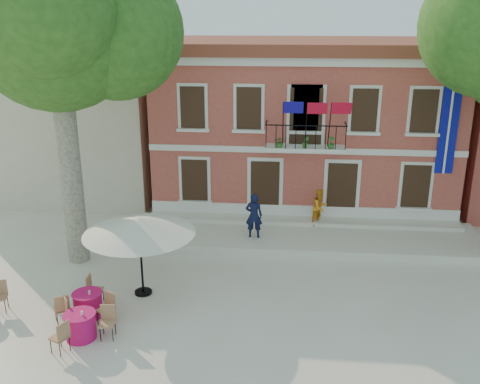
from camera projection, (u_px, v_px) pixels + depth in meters
name	position (u px, v px, depth m)	size (l,w,h in m)	color
ground	(243.00, 292.00, 17.47)	(90.00, 90.00, 0.00)	beige
main_building	(303.00, 120.00, 25.52)	(13.50, 9.59, 7.50)	#BE5744
neighbor_west	(79.00, 123.00, 27.67)	(9.40, 9.40, 6.40)	beige
terrace	(302.00, 236.00, 21.40)	(14.00, 3.40, 0.30)	silver
plane_tree_west	(55.00, 26.00, 17.13)	(5.71, 5.71, 11.21)	#A59E84
patio_umbrella	(139.00, 226.00, 16.62)	(3.52, 3.52, 2.62)	black
pedestrian_navy	(254.00, 216.00, 20.69)	(0.65, 0.43, 1.80)	black
pedestrian_orange	(320.00, 207.00, 21.93)	(0.75, 0.59, 1.55)	orange
cafe_table_0	(80.00, 325.00, 14.85)	(1.70, 1.86, 0.95)	#D01356
cafe_table_1	(88.00, 303.00, 15.93)	(1.87, 1.66, 0.95)	#D01356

